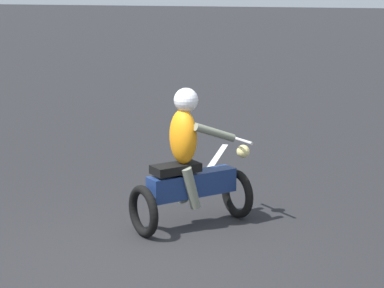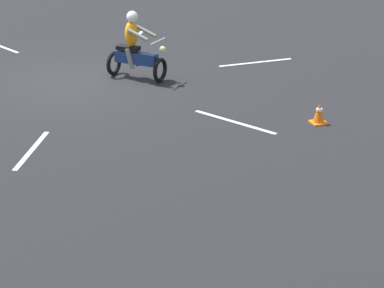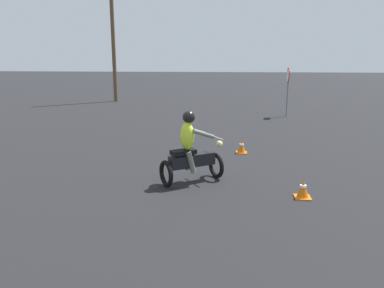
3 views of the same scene
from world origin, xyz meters
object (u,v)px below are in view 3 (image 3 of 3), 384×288
object	(u,v)px
motorcycle_rider_background	(191,152)
traffic_cone_near_right	(242,147)
stop_sign	(288,82)
utility_pole_near	(113,37)
traffic_cone_mid_left	(303,190)

from	to	relation	value
motorcycle_rider_background	traffic_cone_near_right	size ratio (longest dim) A/B	4.30
stop_sign	traffic_cone_near_right	distance (m)	7.70
utility_pole_near	stop_sign	bearing A→B (deg)	-117.96
utility_pole_near	motorcycle_rider_background	bearing A→B (deg)	-157.65
traffic_cone_mid_left	utility_pole_near	distance (m)	18.53
motorcycle_rider_background	stop_sign	bearing A→B (deg)	126.23
stop_sign	traffic_cone_near_right	xyz separation A→B (m)	(-7.18, 2.38, -1.45)
traffic_cone_mid_left	utility_pole_near	world-z (taller)	utility_pole_near
traffic_cone_near_right	traffic_cone_mid_left	size ratio (longest dim) A/B	1.03
traffic_cone_mid_left	utility_pole_near	xyz separation A→B (m)	(15.97, 8.62, 3.78)
motorcycle_rider_background	utility_pole_near	distance (m)	16.75
stop_sign	traffic_cone_near_right	world-z (taller)	stop_sign
motorcycle_rider_background	stop_sign	size ratio (longest dim) A/B	0.72
stop_sign	traffic_cone_near_right	bearing A→B (deg)	161.69
traffic_cone_near_right	traffic_cone_mid_left	bearing A→B (deg)	-162.55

